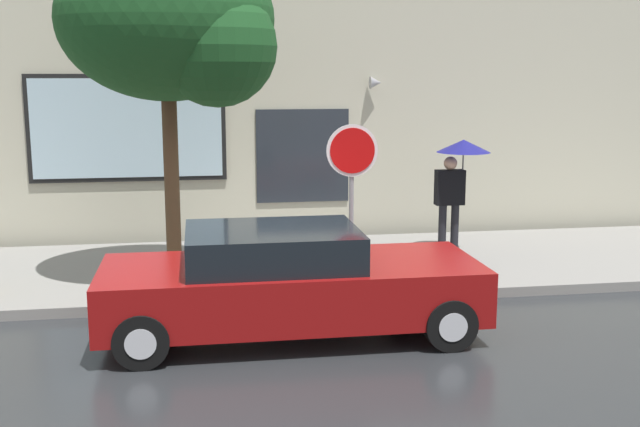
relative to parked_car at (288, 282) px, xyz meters
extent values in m
plane|color=#282B2D|center=(-0.77, 0.14, -0.69)|extent=(60.00, 60.00, 0.00)
cube|color=gray|center=(-0.77, 3.14, -0.62)|extent=(20.00, 4.00, 0.15)
cube|color=beige|center=(-0.77, 5.64, 2.81)|extent=(20.00, 0.40, 7.00)
cube|color=black|center=(-2.34, 5.41, 1.58)|extent=(3.62, 0.06, 1.99)
cube|color=silver|center=(-2.34, 5.38, 1.58)|extent=(3.46, 0.03, 1.83)
cube|color=#262B33|center=(0.94, 5.42, 1.01)|extent=(1.80, 0.04, 1.80)
cone|color=#99999E|center=(2.34, 5.29, 2.41)|extent=(0.22, 0.24, 0.24)
cube|color=maroon|center=(0.05, 0.00, -0.09)|extent=(4.71, 1.82, 0.68)
cube|color=black|center=(-0.19, 0.00, 0.47)|extent=(2.12, 1.60, 0.45)
cylinder|color=black|center=(1.85, 0.84, -0.37)|extent=(0.64, 0.22, 0.64)
cylinder|color=silver|center=(1.85, 0.84, -0.37)|extent=(0.35, 0.24, 0.35)
cylinder|color=black|center=(1.85, -0.84, -0.37)|extent=(0.64, 0.22, 0.64)
cylinder|color=silver|center=(1.85, -0.84, -0.37)|extent=(0.35, 0.24, 0.35)
cylinder|color=black|center=(-1.76, 0.84, -0.37)|extent=(0.64, 0.22, 0.64)
cylinder|color=silver|center=(-1.76, 0.84, -0.37)|extent=(0.35, 0.24, 0.35)
cylinder|color=black|center=(-1.76, -0.84, -0.37)|extent=(0.64, 0.22, 0.64)
cylinder|color=silver|center=(-1.76, -0.84, -0.37)|extent=(0.35, 0.24, 0.35)
cylinder|color=black|center=(3.14, 3.44, -0.11)|extent=(0.14, 0.14, 0.86)
cylinder|color=black|center=(3.36, 3.44, -0.11)|extent=(0.14, 0.14, 0.86)
cube|color=black|center=(3.25, 3.44, 0.63)|extent=(0.50, 0.22, 0.61)
sphere|color=tan|center=(3.25, 3.44, 1.05)|extent=(0.23, 0.23, 0.23)
cylinder|color=#4C4C51|center=(3.48, 3.44, 0.88)|extent=(0.02, 0.02, 0.90)
cone|color=navy|center=(3.48, 3.44, 1.35)|extent=(0.93, 0.93, 0.22)
cylinder|color=#4C3823|center=(-1.47, 2.39, 0.97)|extent=(0.23, 0.23, 3.03)
ellipsoid|color=#19471E|center=(-1.47, 2.39, 3.36)|extent=(3.15, 2.68, 2.37)
sphere|color=#19471E|center=(-0.76, 1.99, 2.96)|extent=(1.73, 1.73, 1.73)
cylinder|color=gray|center=(1.14, 1.63, 0.65)|extent=(0.07, 0.07, 2.38)
cylinder|color=white|center=(1.14, 1.59, 1.48)|extent=(0.76, 0.02, 0.76)
cylinder|color=red|center=(1.14, 1.58, 1.48)|extent=(0.66, 0.02, 0.66)
camera|label=1|loc=(-1.07, -9.23, 2.58)|focal=42.99mm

